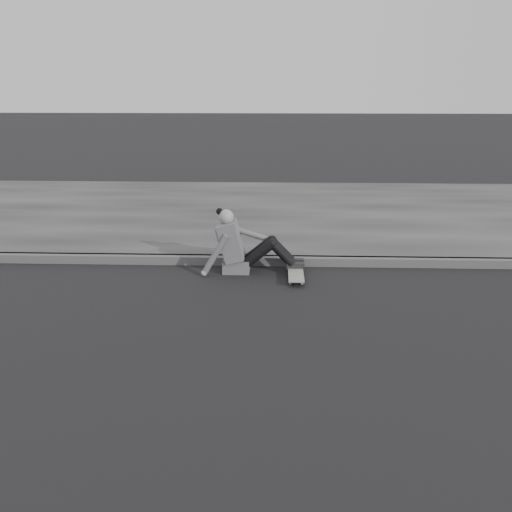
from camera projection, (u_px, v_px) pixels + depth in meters
The scene contains 5 objects.
ground at pixel (413, 349), 5.55m from camera, with size 80.00×80.00×0.00m, color black.
curb at pixel (372, 262), 7.99m from camera, with size 24.00×0.16×0.12m, color #4A4A4A.
sidewalk at pixel (347, 213), 10.87m from camera, with size 24.00×6.00×0.12m, color #363636.
skateboard at pixel (296, 273), 7.50m from camera, with size 0.20×0.78×0.09m.
seated_woman at pixel (241, 246), 7.68m from camera, with size 1.38×0.46×0.88m.
Camera 1 is at (-1.35, -5.08, 2.51)m, focal length 40.00 mm.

